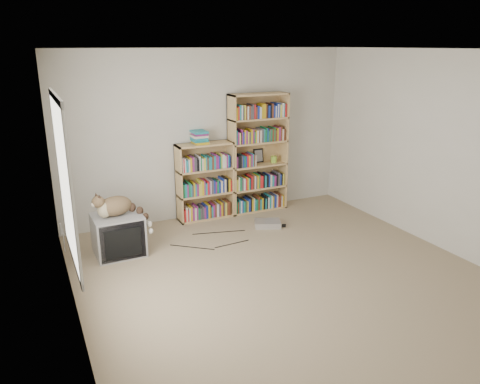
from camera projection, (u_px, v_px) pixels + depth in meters
name	position (u px, v px, depth m)	size (l,w,h in m)	color
floor	(293.00, 283.00, 5.22)	(4.50, 5.00, 0.01)	#9E896B
wall_back	(208.00, 135.00, 7.00)	(4.50, 0.02, 2.50)	beige
wall_left	(68.00, 206.00, 3.94)	(0.02, 5.00, 2.50)	beige
wall_right	(453.00, 154.00, 5.76)	(0.02, 5.00, 2.50)	beige
ceiling	(301.00, 49.00, 4.47)	(4.50, 5.00, 0.02)	white
window	(65.00, 182.00, 4.07)	(0.02, 1.22, 1.52)	white
crt_tv	(118.00, 235.00, 5.89)	(0.61, 0.56, 0.52)	#949496
cat	(120.00, 208.00, 5.78)	(0.72, 0.47, 0.53)	#342015
bookcase_tall	(257.00, 156.00, 7.30)	(0.92, 0.30, 1.84)	tan
bookcase_short	(205.00, 184.00, 7.05)	(0.84, 0.30, 1.16)	tan
book_stack	(199.00, 137.00, 6.81)	(0.22, 0.29, 0.19)	red
green_mug	(273.00, 159.00, 7.42)	(0.09, 0.09, 0.10)	#8CBE36
framed_print	(258.00, 156.00, 7.40)	(0.17, 0.01, 0.22)	black
dvd_player	(268.00, 224.00, 6.83)	(0.37, 0.27, 0.09)	silver
wall_outlet	(61.00, 229.00, 5.90)	(0.01, 0.08, 0.13)	silver
floor_cables	(230.00, 239.00, 6.38)	(1.20, 0.70, 0.01)	black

